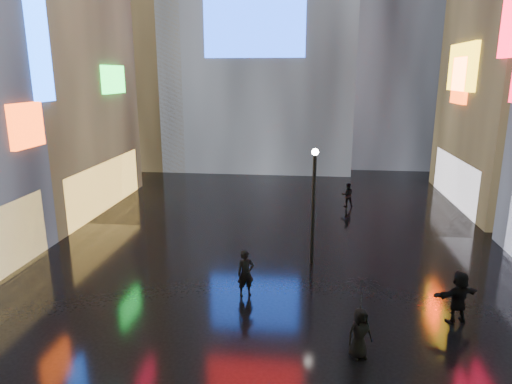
# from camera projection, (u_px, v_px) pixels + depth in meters

# --- Properties ---
(ground) EXTENTS (140.00, 140.00, 0.00)m
(ground) POSITION_uv_depth(u_px,v_px,m) (275.00, 251.00, 21.86)
(ground) COLOR black
(ground) RESTS_ON ground
(building_left_far) EXTENTS (10.28, 12.00, 22.00)m
(building_left_far) POSITION_uv_depth(u_px,v_px,m) (12.00, 26.00, 26.65)
(building_left_far) COLOR black
(building_left_far) RESTS_ON ground
(tower_flank_left) EXTENTS (10.00, 10.00, 26.00)m
(tower_flank_left) POSITION_uv_depth(u_px,v_px,m) (141.00, 20.00, 41.31)
(tower_flank_left) COLOR black
(tower_flank_left) RESTS_ON ground
(lamp_far) EXTENTS (0.30, 0.30, 5.20)m
(lamp_far) POSITION_uv_depth(u_px,v_px,m) (314.00, 200.00, 19.77)
(lamp_far) COLOR black
(lamp_far) RESTS_ON ground
(pedestrian_4) EXTENTS (0.91, 0.76, 1.59)m
(pedestrian_4) POSITION_uv_depth(u_px,v_px,m) (360.00, 333.00, 13.52)
(pedestrian_4) COLOR black
(pedestrian_4) RESTS_ON ground
(pedestrian_5) EXTENTS (1.79, 1.15, 1.85)m
(pedestrian_5) POSITION_uv_depth(u_px,v_px,m) (458.00, 297.00, 15.42)
(pedestrian_5) COLOR black
(pedestrian_5) RESTS_ON ground
(pedestrian_6) EXTENTS (0.78, 0.67, 1.80)m
(pedestrian_6) POSITION_uv_depth(u_px,v_px,m) (246.00, 273.00, 17.32)
(pedestrian_6) COLOR black
(pedestrian_6) RESTS_ON ground
(pedestrian_7) EXTENTS (0.80, 0.66, 1.53)m
(pedestrian_7) POSITION_uv_depth(u_px,v_px,m) (348.00, 195.00, 29.10)
(pedestrian_7) COLOR black
(pedestrian_7) RESTS_ON ground
(umbrella_2) EXTENTS (1.47, 1.46, 0.95)m
(umbrella_2) POSITION_uv_depth(u_px,v_px,m) (362.00, 294.00, 13.20)
(umbrella_2) COLOR black
(umbrella_2) RESTS_ON pedestrian_4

